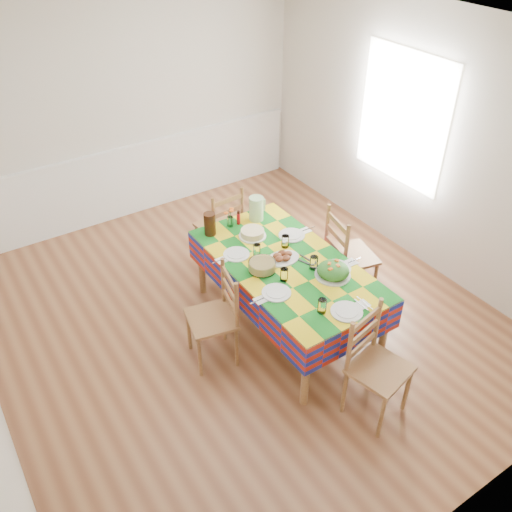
{
  "coord_description": "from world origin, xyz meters",
  "views": [
    {
      "loc": [
        -2.07,
        -3.43,
        3.67
      ],
      "look_at": [
        0.07,
        -0.18,
        0.85
      ],
      "focal_mm": 38.0,
      "sensor_mm": 36.0,
      "label": 1
    }
  ],
  "objects_px": {
    "dining_table": "(287,270)",
    "chair_right": "(347,256)",
    "chair_left": "(216,317)",
    "green_pitcher": "(256,209)",
    "chair_far": "(221,227)",
    "chair_near": "(375,366)",
    "meat_platter": "(283,257)",
    "tea_pitcher": "(210,224)"
  },
  "relations": [
    {
      "from": "chair_near",
      "to": "chair_left",
      "type": "xyz_separation_m",
      "value": [
        -0.75,
        1.19,
        -0.02
      ]
    },
    {
      "from": "chair_left",
      "to": "chair_right",
      "type": "relative_size",
      "value": 0.92
    },
    {
      "from": "green_pitcher",
      "to": "chair_far",
      "type": "bearing_deg",
      "value": 111.95
    },
    {
      "from": "meat_platter",
      "to": "chair_left",
      "type": "bearing_deg",
      "value": -174.45
    },
    {
      "from": "meat_platter",
      "to": "tea_pitcher",
      "type": "relative_size",
      "value": 1.42
    },
    {
      "from": "chair_left",
      "to": "chair_near",
      "type": "bearing_deg",
      "value": 44.68
    },
    {
      "from": "tea_pitcher",
      "to": "chair_left",
      "type": "bearing_deg",
      "value": -117.23
    },
    {
      "from": "chair_left",
      "to": "chair_right",
      "type": "height_order",
      "value": "chair_right"
    },
    {
      "from": "dining_table",
      "to": "chair_far",
      "type": "distance_m",
      "value": 1.22
    },
    {
      "from": "chair_right",
      "to": "chair_left",
      "type": "bearing_deg",
      "value": 103.08
    },
    {
      "from": "dining_table",
      "to": "green_pitcher",
      "type": "xyz_separation_m",
      "value": [
        0.18,
        0.77,
        0.21
      ]
    },
    {
      "from": "green_pitcher",
      "to": "chair_left",
      "type": "relative_size",
      "value": 0.27
    },
    {
      "from": "meat_platter",
      "to": "tea_pitcher",
      "type": "bearing_deg",
      "value": 115.2
    },
    {
      "from": "chair_far",
      "to": "chair_right",
      "type": "distance_m",
      "value": 1.41
    },
    {
      "from": "chair_right",
      "to": "dining_table",
      "type": "bearing_deg",
      "value": 103.11
    },
    {
      "from": "meat_platter",
      "to": "green_pitcher",
      "type": "distance_m",
      "value": 0.74
    },
    {
      "from": "green_pitcher",
      "to": "chair_right",
      "type": "height_order",
      "value": "chair_right"
    },
    {
      "from": "tea_pitcher",
      "to": "chair_left",
      "type": "height_order",
      "value": "tea_pitcher"
    },
    {
      "from": "dining_table",
      "to": "meat_platter",
      "type": "distance_m",
      "value": 0.12
    },
    {
      "from": "chair_far",
      "to": "chair_near",
      "type": "bearing_deg",
      "value": 85.09
    },
    {
      "from": "dining_table",
      "to": "chair_left",
      "type": "distance_m",
      "value": 0.79
    },
    {
      "from": "tea_pitcher",
      "to": "meat_platter",
      "type": "bearing_deg",
      "value": -64.8
    },
    {
      "from": "dining_table",
      "to": "tea_pitcher",
      "type": "xyz_separation_m",
      "value": [
        -0.35,
        0.8,
        0.2
      ]
    },
    {
      "from": "chair_near",
      "to": "chair_far",
      "type": "xyz_separation_m",
      "value": [
        0.01,
        2.4,
        -0.01
      ]
    },
    {
      "from": "green_pitcher",
      "to": "chair_left",
      "type": "bearing_deg",
      "value": -140.1
    },
    {
      "from": "meat_platter",
      "to": "chair_near",
      "type": "xyz_separation_m",
      "value": [
        -0.01,
        -1.27,
        -0.29
      ]
    },
    {
      "from": "dining_table",
      "to": "tea_pitcher",
      "type": "distance_m",
      "value": 0.89
    },
    {
      "from": "meat_platter",
      "to": "chair_right",
      "type": "height_order",
      "value": "chair_right"
    },
    {
      "from": "green_pitcher",
      "to": "tea_pitcher",
      "type": "relative_size",
      "value": 1.09
    },
    {
      "from": "chair_far",
      "to": "green_pitcher",
      "type": "bearing_deg",
      "value": 107.37
    },
    {
      "from": "dining_table",
      "to": "green_pitcher",
      "type": "height_order",
      "value": "green_pitcher"
    },
    {
      "from": "chair_near",
      "to": "chair_left",
      "type": "bearing_deg",
      "value": 109.22
    },
    {
      "from": "green_pitcher",
      "to": "tea_pitcher",
      "type": "xyz_separation_m",
      "value": [
        -0.52,
        0.02,
        -0.01
      ]
    },
    {
      "from": "meat_platter",
      "to": "tea_pitcher",
      "type": "distance_m",
      "value": 0.81
    },
    {
      "from": "tea_pitcher",
      "to": "chair_right",
      "type": "bearing_deg",
      "value": -35.36
    },
    {
      "from": "chair_right",
      "to": "meat_platter",
      "type": "bearing_deg",
      "value": 98.29
    },
    {
      "from": "green_pitcher",
      "to": "chair_right",
      "type": "bearing_deg",
      "value": -52.69
    },
    {
      "from": "chair_near",
      "to": "chair_far",
      "type": "distance_m",
      "value": 2.4
    },
    {
      "from": "dining_table",
      "to": "chair_right",
      "type": "distance_m",
      "value": 0.77
    },
    {
      "from": "meat_platter",
      "to": "tea_pitcher",
      "type": "height_order",
      "value": "tea_pitcher"
    },
    {
      "from": "tea_pitcher",
      "to": "chair_near",
      "type": "relative_size",
      "value": 0.23
    },
    {
      "from": "meat_platter",
      "to": "chair_left",
      "type": "distance_m",
      "value": 0.82
    }
  ]
}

